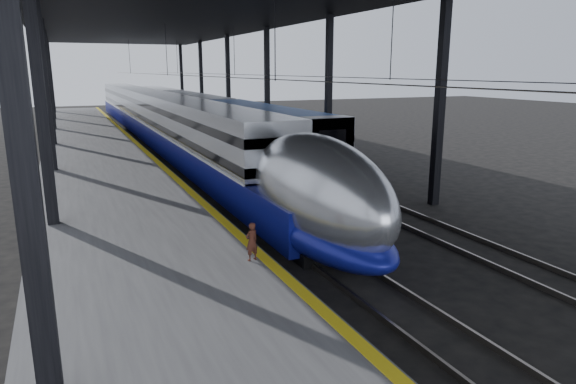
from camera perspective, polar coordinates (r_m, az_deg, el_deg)
ground at (r=14.89m, az=-1.05°, el=-9.69°), size 160.00×160.00×0.00m
platform at (r=33.11m, az=-20.49°, el=3.29°), size 6.00×80.00×1.00m
yellow_strip at (r=33.30m, az=-15.75°, el=4.58°), size 0.30×80.00×0.01m
rails at (r=34.55m, az=-7.09°, el=3.73°), size 6.52×80.00×0.16m
canopy at (r=33.57m, az=-12.04°, el=18.75°), size 18.00×75.00×9.47m
tgv_train at (r=42.57m, az=-14.04°, el=7.70°), size 2.81×65.20×4.02m
second_train at (r=51.28m, az=-10.05°, el=8.70°), size 2.57×56.05×3.54m
child at (r=13.37m, az=-4.06°, el=-5.52°), size 0.43×0.35×1.02m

